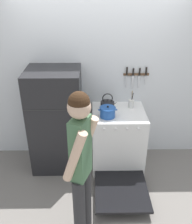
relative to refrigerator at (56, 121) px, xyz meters
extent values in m
plane|color=slate|center=(0.62, 0.32, -0.78)|extent=(14.00, 14.00, 0.00)
cube|color=silver|center=(0.62, 0.35, 0.49)|extent=(10.00, 0.06, 2.55)
cube|color=black|center=(0.00, 0.00, 0.00)|extent=(0.75, 0.65, 1.56)
cube|color=#2D2D2D|center=(0.00, -0.33, 0.34)|extent=(0.73, 0.01, 0.01)
cylinder|color=#B2B5BA|center=(0.23, -0.34, -0.09)|extent=(0.02, 0.02, 0.50)
cube|color=white|center=(0.92, -0.02, -0.31)|extent=(0.77, 0.70, 0.93)
cube|color=black|center=(0.92, -0.02, 0.14)|extent=(0.75, 0.68, 0.02)
cube|color=black|center=(0.92, -0.35, -0.32)|extent=(0.67, 0.05, 0.71)
cylinder|color=black|center=(0.75, -0.16, 0.15)|extent=(0.22, 0.22, 0.01)
cylinder|color=black|center=(1.09, -0.16, 0.15)|extent=(0.22, 0.22, 0.01)
cylinder|color=black|center=(0.75, 0.11, 0.15)|extent=(0.22, 0.22, 0.01)
cylinder|color=black|center=(1.09, 0.11, 0.15)|extent=(0.22, 0.22, 0.01)
cylinder|color=silver|center=(0.69, -0.39, 0.08)|extent=(0.04, 0.02, 0.04)
cylinder|color=silver|center=(0.84, -0.39, 0.08)|extent=(0.04, 0.02, 0.04)
cylinder|color=silver|center=(1.00, -0.39, 0.08)|extent=(0.04, 0.02, 0.04)
cylinder|color=silver|center=(1.15, -0.39, 0.08)|extent=(0.04, 0.02, 0.04)
cube|color=black|center=(0.92, -0.75, -0.66)|extent=(0.71, 0.75, 0.04)
cube|color=#99999E|center=(0.92, -0.11, -0.36)|extent=(0.63, 0.38, 0.01)
cylinder|color=#1E4C9E|center=(0.75, -0.16, 0.21)|extent=(0.21, 0.21, 0.13)
cylinder|color=#1E4C9E|center=(0.75, -0.16, 0.29)|extent=(0.22, 0.22, 0.02)
sphere|color=black|center=(0.75, -0.16, 0.31)|extent=(0.03, 0.03, 0.03)
cylinder|color=#1E4C9E|center=(0.63, -0.16, 0.26)|extent=(0.03, 0.02, 0.02)
cylinder|color=#1E4C9E|center=(0.87, -0.16, 0.26)|extent=(0.03, 0.02, 0.02)
cylinder|color=black|center=(0.76, 0.11, 0.20)|extent=(0.20, 0.20, 0.09)
cone|color=black|center=(0.76, 0.11, 0.26)|extent=(0.19, 0.19, 0.02)
sphere|color=black|center=(0.76, 0.11, 0.28)|extent=(0.02, 0.02, 0.02)
cone|color=black|center=(0.86, 0.11, 0.21)|extent=(0.11, 0.03, 0.09)
torus|color=black|center=(0.76, 0.11, 0.31)|extent=(0.16, 0.01, 0.16)
cylinder|color=silver|center=(1.11, 0.12, 0.22)|extent=(0.09, 0.09, 0.13)
cylinder|color=#9E7547|center=(1.12, 0.14, 0.29)|extent=(0.03, 0.04, 0.23)
cylinder|color=#232326|center=(1.12, 0.12, 0.29)|extent=(0.03, 0.04, 0.22)
cylinder|color=#B2B5BA|center=(1.11, 0.12, 0.29)|extent=(0.02, 0.02, 0.23)
cylinder|color=#2D2D30|center=(0.39, -1.37, -0.34)|extent=(0.13, 0.13, 0.88)
cylinder|color=#2D2D30|center=(0.46, -1.21, -0.34)|extent=(0.13, 0.13, 0.88)
cube|color=#47704C|center=(0.42, -1.29, 0.43)|extent=(0.22, 0.28, 0.66)
cylinder|color=beige|center=(0.37, -1.41, 0.43)|extent=(0.28, 0.18, 0.58)
cylinder|color=beige|center=(0.47, -1.16, 0.43)|extent=(0.28, 0.18, 0.58)
sphere|color=beige|center=(0.42, -1.29, 0.87)|extent=(0.21, 0.21, 0.21)
sphere|color=#382314|center=(0.42, -1.29, 0.91)|extent=(0.20, 0.20, 0.20)
cube|color=brown|center=(1.19, 0.31, 0.60)|extent=(0.38, 0.02, 0.03)
cube|color=silver|center=(1.05, 0.30, 0.50)|extent=(0.02, 0.00, 0.21)
cube|color=black|center=(1.05, 0.30, 0.66)|extent=(0.02, 0.02, 0.12)
cube|color=silver|center=(1.14, 0.30, 0.49)|extent=(0.03, 0.00, 0.23)
cube|color=black|center=(1.14, 0.30, 0.65)|extent=(0.02, 0.02, 0.10)
cube|color=silver|center=(1.24, 0.30, 0.50)|extent=(0.03, 0.00, 0.21)
cube|color=black|center=(1.24, 0.30, 0.65)|extent=(0.02, 0.02, 0.10)
cube|color=silver|center=(1.33, 0.30, 0.52)|extent=(0.02, 0.00, 0.16)
cube|color=black|center=(1.33, 0.30, 0.66)|extent=(0.02, 0.02, 0.11)
camera|label=1|loc=(0.54, -3.22, 1.84)|focal=40.00mm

